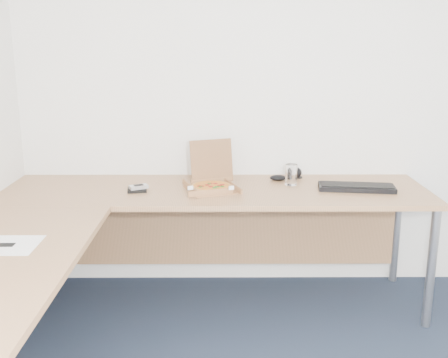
{
  "coord_description": "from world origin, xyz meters",
  "views": [
    {
      "loc": [
        -0.47,
        -1.62,
        1.56
      ],
      "look_at": [
        -0.45,
        1.28,
        0.82
      ],
      "focal_mm": 42.5,
      "sensor_mm": 36.0,
      "label": 1
    }
  ],
  "objects_px": {
    "keyboard": "(356,187)",
    "wallet": "(137,190)",
    "drinking_glass": "(291,175)",
    "desk": "(152,216)",
    "pizza_box": "(211,184)"
  },
  "relations": [
    {
      "from": "drinking_glass",
      "to": "wallet",
      "type": "distance_m",
      "value": 0.92
    },
    {
      "from": "desk",
      "to": "wallet",
      "type": "xyz_separation_m",
      "value": [
        -0.13,
        0.37,
        0.04
      ]
    },
    {
      "from": "keyboard",
      "to": "desk",
      "type": "bearing_deg",
      "value": -153.35
    },
    {
      "from": "drinking_glass",
      "to": "wallet",
      "type": "relative_size",
      "value": 1.16
    },
    {
      "from": "desk",
      "to": "wallet",
      "type": "distance_m",
      "value": 0.39
    },
    {
      "from": "pizza_box",
      "to": "drinking_glass",
      "type": "bearing_deg",
      "value": -8.19
    },
    {
      "from": "drinking_glass",
      "to": "wallet",
      "type": "bearing_deg",
      "value": -170.94
    },
    {
      "from": "desk",
      "to": "pizza_box",
      "type": "bearing_deg",
      "value": 54.01
    },
    {
      "from": "pizza_box",
      "to": "wallet",
      "type": "xyz_separation_m",
      "value": [
        -0.43,
        -0.04,
        -0.02
      ]
    },
    {
      "from": "desk",
      "to": "pizza_box",
      "type": "distance_m",
      "value": 0.51
    },
    {
      "from": "keyboard",
      "to": "wallet",
      "type": "height_order",
      "value": "keyboard"
    },
    {
      "from": "keyboard",
      "to": "wallet",
      "type": "bearing_deg",
      "value": -171.21
    },
    {
      "from": "keyboard",
      "to": "wallet",
      "type": "xyz_separation_m",
      "value": [
        -1.28,
        -0.03,
        -0.0
      ]
    },
    {
      "from": "pizza_box",
      "to": "wallet",
      "type": "distance_m",
      "value": 0.43
    },
    {
      "from": "desk",
      "to": "pizza_box",
      "type": "relative_size",
      "value": 8.1
    }
  ]
}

